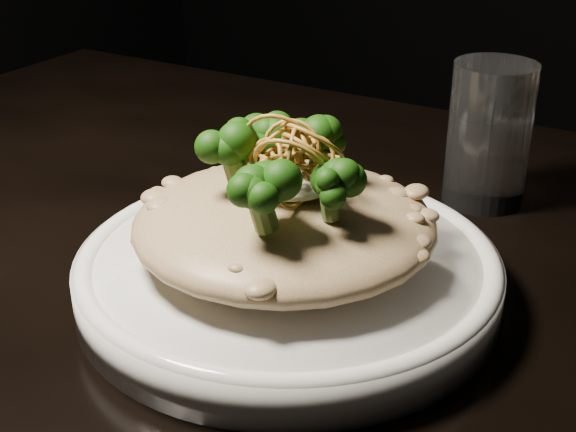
# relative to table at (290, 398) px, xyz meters

# --- Properties ---
(table) EXTENTS (1.10, 0.80, 0.75)m
(table) POSITION_rel_table_xyz_m (0.00, 0.00, 0.00)
(table) COLOR black
(table) RESTS_ON ground
(plate) EXTENTS (0.27, 0.27, 0.03)m
(plate) POSITION_rel_table_xyz_m (-0.00, 0.00, 0.10)
(plate) COLOR white
(plate) RESTS_ON table
(risotto) EXTENTS (0.19, 0.19, 0.04)m
(risotto) POSITION_rel_table_xyz_m (-0.01, 0.00, 0.13)
(risotto) COLOR brown
(risotto) RESTS_ON plate
(broccoli) EXTENTS (0.13, 0.13, 0.05)m
(broccoli) POSITION_rel_table_xyz_m (-0.00, -0.00, 0.18)
(broccoli) COLOR black
(broccoli) RESTS_ON risotto
(cheese) EXTENTS (0.05, 0.05, 0.01)m
(cheese) POSITION_rel_table_xyz_m (-0.00, 0.01, 0.16)
(cheese) COLOR white
(cheese) RESTS_ON risotto
(shallots) EXTENTS (0.05, 0.05, 0.03)m
(shallots) POSITION_rel_table_xyz_m (0.00, -0.00, 0.18)
(shallots) COLOR brown
(shallots) RESTS_ON cheese
(drinking_glass) EXTENTS (0.07, 0.07, 0.11)m
(drinking_glass) POSITION_rel_table_xyz_m (0.06, 0.20, 0.14)
(drinking_glass) COLOR white
(drinking_glass) RESTS_ON table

